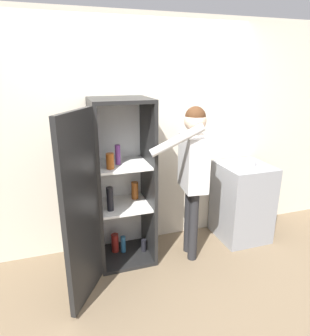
# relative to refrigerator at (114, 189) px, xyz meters

# --- Properties ---
(ground_plane) EXTENTS (12.00, 12.00, 0.00)m
(ground_plane) POSITION_rel_refrigerator_xyz_m (0.39, -0.58, -0.86)
(ground_plane) COLOR #7A664C
(wall_back) EXTENTS (7.00, 0.06, 2.55)m
(wall_back) POSITION_rel_refrigerator_xyz_m (0.39, 0.40, 0.42)
(wall_back) COLOR beige
(wall_back) RESTS_ON ground_plane
(refrigerator) EXTENTS (0.93, 1.06, 1.74)m
(refrigerator) POSITION_rel_refrigerator_xyz_m (0.00, 0.00, 0.00)
(refrigerator) COLOR black
(refrigerator) RESTS_ON ground_plane
(person) EXTENTS (0.66, 0.51, 1.66)m
(person) POSITION_rel_refrigerator_xyz_m (0.80, -0.12, 0.21)
(person) COLOR #262628
(person) RESTS_ON ground_plane
(counter) EXTENTS (0.57, 0.59, 0.93)m
(counter) POSITION_rel_refrigerator_xyz_m (1.57, 0.06, -0.39)
(counter) COLOR gray
(counter) RESTS_ON ground_plane
(bowl) EXTENTS (0.15, 0.15, 0.07)m
(bowl) POSITION_rel_refrigerator_xyz_m (1.60, 0.03, 0.11)
(bowl) COLOR white
(bowl) RESTS_ON counter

